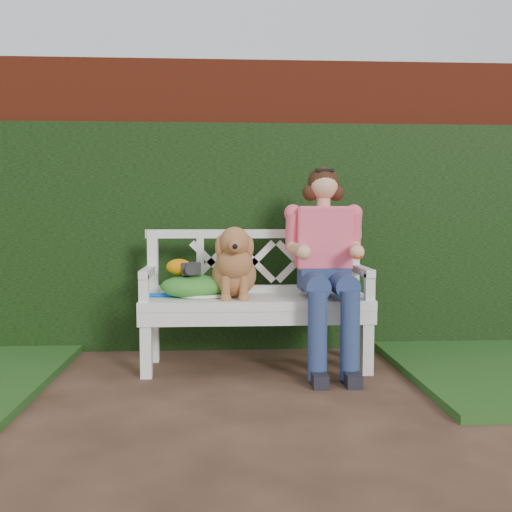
{
  "coord_description": "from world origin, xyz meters",
  "views": [
    {
      "loc": [
        -0.06,
        -2.88,
        1.03
      ],
      "look_at": [
        0.17,
        1.05,
        0.75
      ],
      "focal_mm": 42.0,
      "sensor_mm": 36.0,
      "label": 1
    }
  ],
  "objects": [
    {
      "name": "green_bag",
      "position": [
        -0.24,
        1.06,
        0.55
      ],
      "size": [
        0.48,
        0.39,
        0.15
      ],
      "primitive_type": null,
      "rotation": [
        0.0,
        0.0,
        -0.14
      ],
      "color": "green",
      "rests_on": "garden_bench"
    },
    {
      "name": "garden_bench",
      "position": [
        0.17,
        1.05,
        0.24
      ],
      "size": [
        1.59,
        0.62,
        0.48
      ],
      "primitive_type": null,
      "rotation": [
        0.0,
        0.0,
        -0.01
      ],
      "color": "white",
      "rests_on": "ground"
    },
    {
      "name": "brick_wall",
      "position": [
        0.0,
        1.9,
        1.1
      ],
      "size": [
        10.0,
        0.3,
        2.2
      ],
      "primitive_type": "cube",
      "color": "maroon",
      "rests_on": "ground"
    },
    {
      "name": "ivy_hedge",
      "position": [
        0.0,
        1.68,
        0.85
      ],
      "size": [
        10.0,
        0.18,
        1.7
      ],
      "primitive_type": "cube",
      "color": "#204412",
      "rests_on": "ground"
    },
    {
      "name": "seated_woman",
      "position": [
        0.62,
        1.03,
        0.64
      ],
      "size": [
        0.8,
        0.89,
        1.29
      ],
      "primitive_type": null,
      "rotation": [
        0.0,
        0.0,
        -0.43
      ],
      "color": "red",
      "rests_on": "ground"
    },
    {
      "name": "dog",
      "position": [
        0.02,
        1.01,
        0.72
      ],
      "size": [
        0.44,
        0.51,
        0.47
      ],
      "primitive_type": null,
      "rotation": [
        0.0,
        0.0,
        0.35
      ],
      "color": "#AA7633",
      "rests_on": "garden_bench"
    },
    {
      "name": "ground",
      "position": [
        0.0,
        0.0,
        0.0
      ],
      "size": [
        60.0,
        60.0,
        0.0
      ],
      "primitive_type": "plane",
      "color": "#382316"
    },
    {
      "name": "tennis_racket",
      "position": [
        -0.22,
        1.06,
        0.49
      ],
      "size": [
        0.63,
        0.39,
        0.03
      ],
      "primitive_type": null,
      "rotation": [
        0.0,
        0.0,
        0.27
      ],
      "color": "white",
      "rests_on": "garden_bench"
    },
    {
      "name": "camera_item",
      "position": [
        -0.26,
        1.03,
        0.67
      ],
      "size": [
        0.14,
        0.11,
        0.08
      ],
      "primitive_type": "cube",
      "rotation": [
        0.0,
        0.0,
        0.17
      ],
      "color": "#262626",
      "rests_on": "green_bag"
    },
    {
      "name": "baseball_glove",
      "position": [
        -0.34,
        1.06,
        0.68
      ],
      "size": [
        0.2,
        0.17,
        0.1
      ],
      "primitive_type": "ellipsoid",
      "rotation": [
        0.0,
        0.0,
        -0.36
      ],
      "color": "orange",
      "rests_on": "green_bag"
    }
  ]
}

